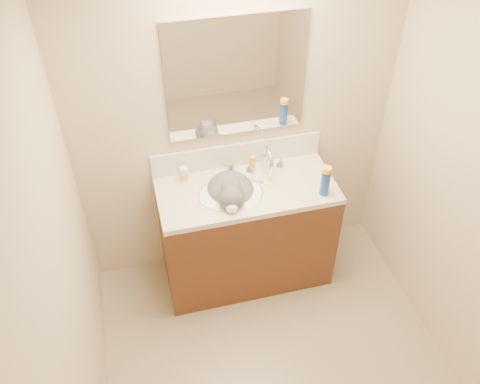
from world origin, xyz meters
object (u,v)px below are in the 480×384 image
basin (231,202)px  pill_bottle (184,174)px  vanity_cabinet (246,235)px  spray_can (325,184)px  amber_bottle (252,163)px  silver_jar (231,167)px  cat (231,193)px  faucet (267,162)px

basin → pill_bottle: 0.37m
vanity_cabinet → spray_can: (0.48, -0.18, 0.53)m
pill_bottle → amber_bottle: size_ratio=0.94×
silver_jar → amber_bottle: bearing=-12.4°
cat → silver_jar: (0.05, 0.22, 0.05)m
vanity_cabinet → spray_can: 0.74m
pill_bottle → silver_jar: pill_bottle is taller
cat → pill_bottle: 0.35m
vanity_cabinet → pill_bottle: 0.66m
cat → spray_can: bearing=-5.1°
vanity_cabinet → spray_can: spray_can is taller
pill_bottle → amber_bottle: (0.48, -0.00, 0.00)m
cat → vanity_cabinet: bearing=15.3°
vanity_cabinet → basin: bearing=-166.0°
pill_bottle → spray_can: (0.87, -0.37, 0.03)m
faucet → silver_jar: faucet is taller
basin → pill_bottle: size_ratio=4.30×
vanity_cabinet → spray_can: size_ratio=7.17×
faucet → pill_bottle: (-0.57, 0.05, -0.03)m
cat → amber_bottle: cat is taller
cat → pill_bottle: cat is taller
vanity_cabinet → basin: basin is taller
basin → silver_jar: silver_jar is taller
basin → spray_can: 0.64m
vanity_cabinet → basin: (-0.12, -0.03, 0.38)m
spray_can → vanity_cabinet: bearing=159.4°
faucet → spray_can: size_ratio=1.67×
vanity_cabinet → cat: 0.45m
vanity_cabinet → spray_can: bearing=-20.6°
vanity_cabinet → silver_jar: bearing=104.5°
cat → silver_jar: 0.23m
pill_bottle → silver_jar: 0.34m
basin → amber_bottle: size_ratio=4.05×
vanity_cabinet → basin: 0.40m
vanity_cabinet → silver_jar: size_ratio=19.79×
cat → silver_jar: bearing=87.4°
spray_can → silver_jar: bearing=143.5°
silver_jar → spray_can: 0.67m
silver_jar → basin: bearing=-104.7°
basin → spray_can: bearing=-14.1°
cat → amber_bottle: 0.29m
vanity_cabinet → silver_jar: (-0.06, 0.22, 0.48)m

